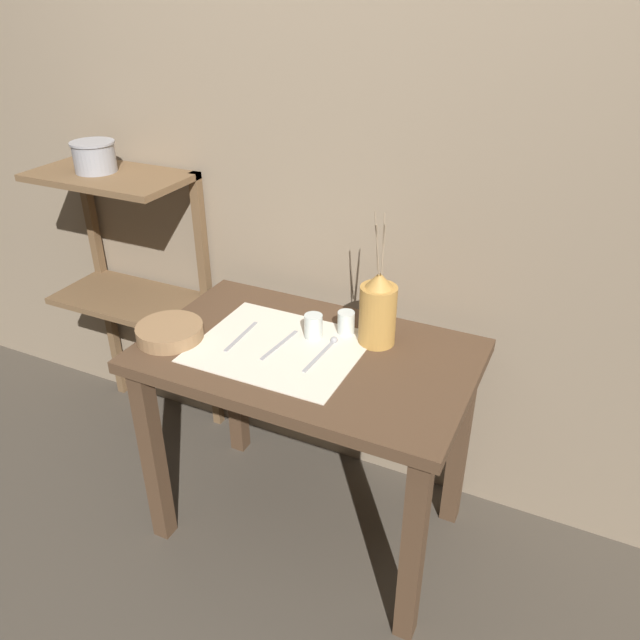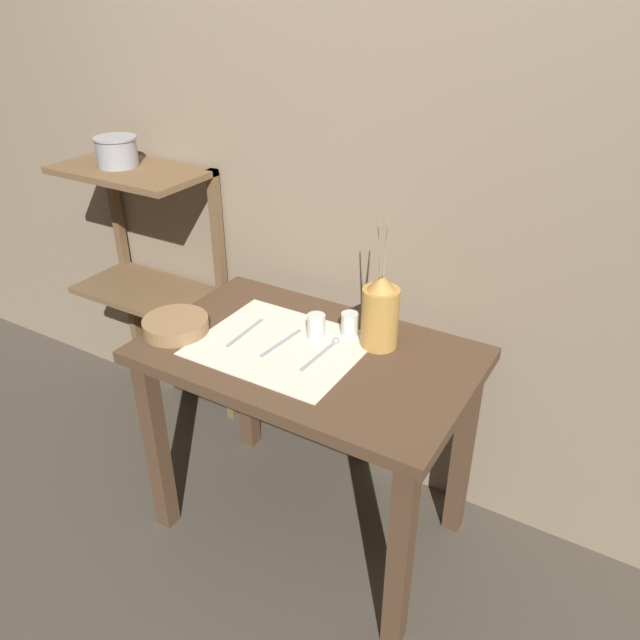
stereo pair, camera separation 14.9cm
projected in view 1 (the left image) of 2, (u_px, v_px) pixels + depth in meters
The scene contains 13 objects.
ground_plane at pixel (309, 523), 2.32m from camera, with size 12.00×12.00×0.00m, color #473F35.
stone_wall_back at pixel (364, 175), 2.07m from camera, with size 7.00×0.06×2.40m.
wooden_table at pixel (308, 384), 2.01m from camera, with size 1.04×0.64×0.76m.
wooden_shelf_unit at pixel (129, 256), 2.46m from camera, with size 0.59×0.32×1.15m.
linen_cloth at pixel (279, 347), 1.96m from camera, with size 0.51×0.42×0.00m.
pitcher_with_flowers at pixel (378, 311), 1.93m from camera, with size 0.12×0.12×0.43m.
wooden_bowl at pixel (170, 332), 2.00m from camera, with size 0.21×0.21×0.05m.
glass_tumbler_near at pixel (313, 326), 1.99m from camera, with size 0.06×0.06×0.08m.
glass_tumbler_far at pixel (346, 322), 2.02m from camera, with size 0.06×0.06×0.07m.
fork_outer at pixel (241, 336), 2.01m from camera, with size 0.02×0.20×0.00m.
knife_center at pixel (279, 345), 1.97m from camera, with size 0.03×0.20×0.00m.
spoon_outer at pixel (328, 346), 1.96m from camera, with size 0.03×0.21×0.02m.
metal_pot_large at pixel (94, 156), 2.26m from camera, with size 0.16×0.16×0.11m.
Camera 1 is at (0.74, -1.47, 1.80)m, focal length 35.00 mm.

